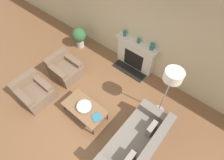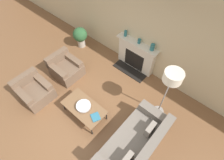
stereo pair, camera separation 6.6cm
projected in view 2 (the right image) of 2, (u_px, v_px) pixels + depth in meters
ground_plane at (84, 117)px, 4.78m from camera, size 18.00×18.00×0.00m
wall_back at (145, 29)px, 4.81m from camera, size 18.00×0.06×2.90m
fireplace at (136, 56)px, 5.53m from camera, size 1.39×0.59×1.02m
couch at (135, 145)px, 4.03m from camera, size 0.92×1.91×0.77m
armchair_near at (34, 91)px, 4.99m from camera, size 0.89×0.80×0.70m
armchair_far at (66, 68)px, 5.52m from camera, size 0.89×0.80×0.70m
coffee_table at (84, 108)px, 4.55m from camera, size 1.17×0.63×0.39m
bowl at (83, 106)px, 4.49m from camera, size 0.38×0.38×0.08m
book at (96, 117)px, 4.35m from camera, size 0.29×0.28×0.02m
floor_lamp at (172, 80)px, 3.75m from camera, size 0.42×0.42×1.67m
mantel_vase_left at (126, 33)px, 5.24m from camera, size 0.09×0.09×0.18m
mantel_vase_center_left at (139, 41)px, 5.05m from camera, size 0.09×0.09×0.14m
mantel_vase_center_right at (152, 47)px, 4.85m from camera, size 0.12×0.12×0.20m
potted_plant at (80, 36)px, 6.19m from camera, size 0.51×0.51×0.77m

